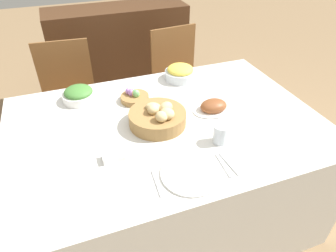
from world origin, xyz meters
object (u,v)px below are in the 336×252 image
(dinner_plate, at_px, (191,174))
(fork, at_px, (157,183))
(pineapple_bowl, at_px, (180,73))
(ham_platter, at_px, (213,107))
(butter_dish, at_px, (113,157))
(sideboard, at_px, (120,54))
(knife, at_px, (223,165))
(bread_basket, at_px, (158,117))
(green_salad_bowl, at_px, (79,94))
(chair_far_left, at_px, (69,98))
(spoon, at_px, (229,164))
(egg_basket, at_px, (134,97))
(drinking_cup, at_px, (220,134))
(chair_far_right, at_px, (179,79))

(dinner_plate, bearing_deg, fork, 180.00)
(pineapple_bowl, xyz_separation_m, dinner_plate, (-0.30, -0.87, -0.04))
(ham_platter, height_order, butter_dish, ham_platter)
(sideboard, xyz_separation_m, ham_platter, (0.20, -1.69, 0.31))
(dinner_plate, bearing_deg, knife, 0.00)
(sideboard, height_order, bread_basket, sideboard)
(pineapple_bowl, relative_size, butter_dish, 2.08)
(bread_basket, distance_m, fork, 0.44)
(bread_basket, xyz_separation_m, green_salad_bowl, (-0.37, 0.41, -0.01))
(knife, bearing_deg, fork, -176.00)
(chair_far_left, bearing_deg, knife, -60.62)
(dinner_plate, distance_m, spoon, 0.19)
(pineapple_bowl, bearing_deg, bread_basket, -124.76)
(green_salad_bowl, bearing_deg, dinner_plate, -64.71)
(green_salad_bowl, height_order, spoon, green_salad_bowl)
(spoon, relative_size, butter_dish, 1.60)
(sideboard, height_order, ham_platter, sideboard)
(ham_platter, xyz_separation_m, spoon, (-0.14, -0.43, -0.02))
(chair_far_left, bearing_deg, egg_basket, -54.69)
(chair_far_left, distance_m, fork, 1.42)
(bread_basket, xyz_separation_m, spoon, (0.21, -0.41, -0.05))
(knife, bearing_deg, egg_basket, 112.33)
(bread_basket, height_order, dinner_plate, bread_basket)
(ham_platter, distance_m, drinking_cup, 0.29)
(bread_basket, bearing_deg, knife, -66.80)
(sideboard, xyz_separation_m, pineapple_bowl, (0.17, -1.26, 0.34))
(egg_basket, relative_size, green_salad_bowl, 0.86)
(sideboard, xyz_separation_m, dinner_plate, (-0.13, -2.13, 0.29))
(bread_basket, xyz_separation_m, ham_platter, (0.35, 0.02, -0.02))
(chair_far_right, relative_size, spoon, 5.68)
(fork, bearing_deg, pineapple_bowl, 66.00)
(sideboard, distance_m, butter_dish, 1.98)
(fork, distance_m, spoon, 0.35)
(ham_platter, bearing_deg, drinking_cup, -110.70)
(dinner_plate, xyz_separation_m, drinking_cup, (0.23, 0.16, 0.04))
(bread_basket, relative_size, green_salad_bowl, 1.54)
(dinner_plate, distance_m, drinking_cup, 0.29)
(chair_far_left, relative_size, green_salad_bowl, 4.56)
(chair_far_left, relative_size, egg_basket, 5.31)
(bread_basket, bearing_deg, green_salad_bowl, 132.40)
(knife, xyz_separation_m, butter_dish, (-0.47, 0.22, 0.01))
(spoon, bearing_deg, fork, 176.00)
(sideboard, relative_size, pineapple_bowl, 6.54)
(sideboard, height_order, dinner_plate, sideboard)
(sideboard, xyz_separation_m, green_salad_bowl, (-0.52, -1.30, 0.33))
(chair_far_right, height_order, pineapple_bowl, chair_far_right)
(dinner_plate, bearing_deg, chair_far_right, 70.00)
(chair_far_right, height_order, drinking_cup, chair_far_right)
(ham_platter, relative_size, fork, 1.52)
(chair_far_right, height_order, green_salad_bowl, chair_far_right)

